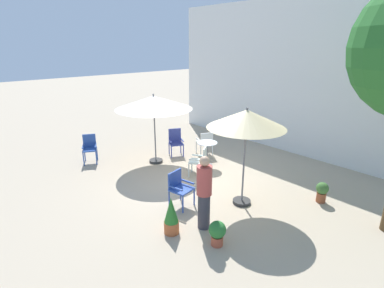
# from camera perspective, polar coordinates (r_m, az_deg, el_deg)

# --- Properties ---
(ground_plane) EXTENTS (60.00, 60.00, 0.00)m
(ground_plane) POSITION_cam_1_polar(r_m,az_deg,el_deg) (8.73, -0.28, -6.90)
(ground_plane) COLOR tan
(villa_facade) EXTENTS (9.97, 0.30, 5.25)m
(villa_facade) POSITION_cam_1_polar(r_m,az_deg,el_deg) (11.34, 17.13, 12.08)
(villa_facade) COLOR silver
(villa_facade) RESTS_ON ground
(patio_umbrella_0) EXTENTS (2.44, 2.44, 2.28)m
(patio_umbrella_0) POSITION_cam_1_polar(r_m,az_deg,el_deg) (9.52, -7.32, 7.81)
(patio_umbrella_0) COLOR #2D2D2D
(patio_umbrella_0) RESTS_ON ground
(patio_umbrella_1) EXTENTS (1.81, 1.81, 2.42)m
(patio_umbrella_1) POSITION_cam_1_polar(r_m,az_deg,el_deg) (6.88, 10.33, 4.54)
(patio_umbrella_1) COLOR #2D2D2D
(patio_umbrella_1) RESTS_ON ground
(cafe_table_0) EXTENTS (0.64, 0.64, 0.78)m
(cafe_table_0) POSITION_cam_1_polar(r_m,az_deg,el_deg) (9.56, 2.90, -1.08)
(cafe_table_0) COLOR white
(cafe_table_0) RESTS_ON ground
(patio_chair_0) EXTENTS (0.61, 0.62, 0.84)m
(patio_chair_0) POSITION_cam_1_polar(r_m,az_deg,el_deg) (10.51, 2.54, 0.49)
(patio_chair_0) COLOR white
(patio_chair_0) RESTS_ON ground
(patio_chair_1) EXTENTS (0.62, 0.60, 0.92)m
(patio_chair_1) POSITION_cam_1_polar(r_m,az_deg,el_deg) (10.40, -18.91, -0.47)
(patio_chair_1) COLOR #274998
(patio_chair_1) RESTS_ON ground
(patio_chair_2) EXTENTS (0.54, 0.56, 0.87)m
(patio_chair_2) POSITION_cam_1_polar(r_m,az_deg,el_deg) (7.24, -2.48, -8.00)
(patio_chair_2) COLOR #23439E
(patio_chair_2) RESTS_ON ground
(patio_chair_3) EXTENTS (0.59, 0.60, 0.93)m
(patio_chair_3) POSITION_cam_1_polar(r_m,az_deg,el_deg) (10.50, -3.16, 0.67)
(patio_chair_3) COLOR #374299
(patio_chair_3) RESTS_ON ground
(patio_chair_4) EXTENTS (0.63, 0.62, 0.90)m
(patio_chair_4) POSITION_cam_1_polar(r_m,az_deg,el_deg) (8.82, 1.60, -2.96)
(patio_chair_4) COLOR silver
(patio_chair_4) RESTS_ON ground
(potted_plant_0) EXTENTS (0.34, 0.34, 0.52)m
(potted_plant_0) POSITION_cam_1_polar(r_m,az_deg,el_deg) (6.06, 4.84, -16.37)
(potted_plant_0) COLOR #A74D34
(potted_plant_0) RESTS_ON ground
(potted_plant_1) EXTENTS (0.29, 0.29, 0.43)m
(potted_plant_1) POSITION_cam_1_polar(r_m,az_deg,el_deg) (11.96, -2.95, 1.43)
(potted_plant_1) COLOR #9C4F31
(potted_plant_1) RESTS_ON ground
(potted_plant_2) EXTENTS (0.31, 0.31, 0.82)m
(potted_plant_2) POSITION_cam_1_polar(r_m,az_deg,el_deg) (6.33, -3.97, -13.51)
(potted_plant_2) COLOR #AC562F
(potted_plant_2) RESTS_ON ground
(potted_plant_3) EXTENTS (0.30, 0.30, 0.53)m
(potted_plant_3) POSITION_cam_1_polar(r_m,az_deg,el_deg) (8.14, 23.50, -8.24)
(potted_plant_3) COLOR brown
(potted_plant_3) RESTS_ON ground
(standing_person) EXTENTS (0.44, 0.44, 1.64)m
(standing_person) POSITION_cam_1_polar(r_m,az_deg,el_deg) (6.27, 2.33, -9.13)
(standing_person) COLOR #33333D
(standing_person) RESTS_ON ground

